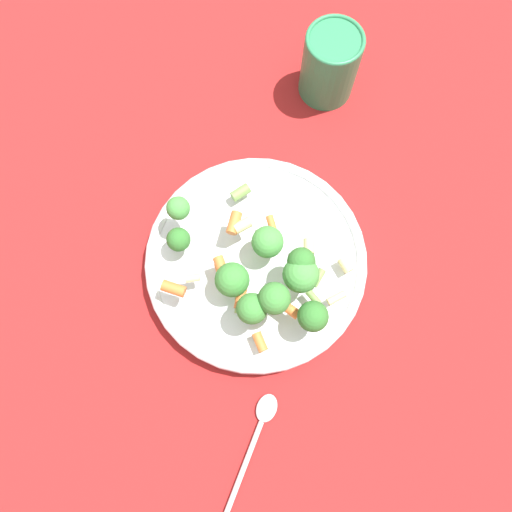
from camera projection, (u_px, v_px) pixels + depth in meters
ground_plane at (256, 266)px, 0.69m from camera, size 3.00×3.00×0.00m
bowl at (256, 262)px, 0.67m from camera, size 0.29×0.29×0.04m
pasta_salad at (263, 274)px, 0.60m from camera, size 0.25×0.21×0.09m
cup at (330, 64)px, 0.71m from camera, size 0.08×0.08×0.11m
spoon at (253, 444)px, 0.62m from camera, size 0.03×0.20×0.01m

